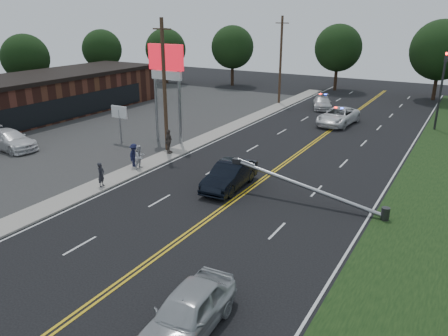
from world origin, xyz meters
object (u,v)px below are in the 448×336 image
Objects in this scene: small_sign at (119,115)px; bystander_a at (101,175)px; utility_pole_mid at (164,86)px; emergency_b at (322,103)px; bystander_c at (134,155)px; waiting_sedan at (187,313)px; pylon_sign at (166,70)px; fallen_streetlight at (314,189)px; traffic_signal at (442,84)px; crashed_sedan at (230,175)px; bystander_d at (169,141)px; utility_pole_far at (281,60)px; emergency_a at (338,116)px; bystander_b at (140,157)px; parked_car at (9,140)px.

small_sign is 10.28m from bystander_a.
utility_pole_mid reaches higher than emergency_b.
small_sign is 6.91m from bystander_c.
utility_pole_mid is 21.41m from waiting_sedan.
pylon_sign is 8.27m from bystander_c.
traffic_signal is at bearing 79.41° from fallen_streetlight.
bystander_d is at bearing 151.34° from crashed_sedan.
traffic_signal is at bearing 63.89° from crashed_sedan.
traffic_signal is 3.78× the size of bystander_d.
small_sign is 1.66× the size of bystander_d.
bystander_d reaches higher than waiting_sedan.
utility_pole_far is 2.12× the size of emergency_b.
bystander_c is at bearing -74.73° from pylon_sign.
emergency_a is at bearing -34.97° from bystander_a.
bystander_c reaches higher than waiting_sedan.
bystander_d is (-7.35, 3.53, 0.24)m from crashed_sedan.
traffic_signal is 4.57× the size of bystander_a.
traffic_signal is at bearing -38.29° from emergency_b.
waiting_sedan is (13.22, -38.29, -4.28)m from utility_pole_far.
bystander_d is (-8.42, -16.00, 0.24)m from emergency_a.
bystander_c is at bearing -121.35° from emergency_b.
emergency_a is at bearing 102.54° from fallen_streetlight.
emergency_a is 24.86m from bystander_a.
small_sign is 1.87× the size of bystander_b.
traffic_signal is 1.43× the size of crashed_sedan.
crashed_sedan is 26.19m from emergency_b.
small_sign reaches higher than emergency_a.
traffic_signal reaches higher than bystander_a.
utility_pole_far is at bearing 104.05° from crashed_sedan.
utility_pole_mid reaches higher than pylon_sign.
bystander_d is at bearing 10.36° from bystander_b.
pylon_sign is 2.58× the size of small_sign.
parked_car is at bearing 83.82° from bystander_c.
waiting_sedan is at bearing -97.12° from traffic_signal.
fallen_streetlight is at bearing -16.64° from utility_pole_mid.
emergency_b is at bearing 76.18° from utility_pole_mid.
crashed_sedan is at bearing -103.19° from bystander_c.
fallen_streetlight is 0.94× the size of utility_pole_far.
traffic_signal is at bearing -56.32° from bystander_d.
utility_pole_mid is 5.36× the size of bystander_d.
traffic_signal is at bearing 38.90° from small_sign.
bystander_a is (5.99, -8.23, -1.44)m from small_sign.
bystander_a is at bearing -103.70° from emergency_a.
bystander_a is at bearing -173.34° from bystander_b.
bystander_b is 3.81m from bystander_d.
bystander_c is (-12.96, -0.31, 0.02)m from fallen_streetlight.
emergency_a is 18.08m from bystander_d.
traffic_signal is 0.75× the size of fallen_streetlight.
pylon_sign is 24.75m from traffic_signal.
bystander_a is (2.49, -10.23, -5.11)m from pylon_sign.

